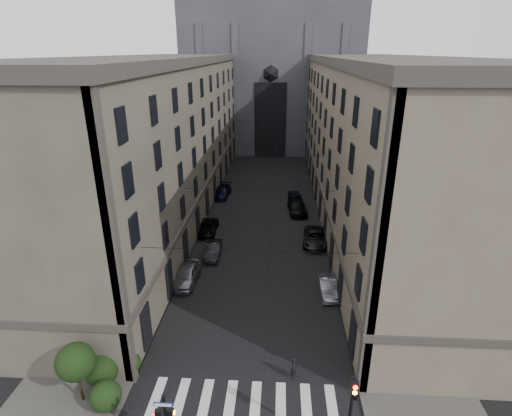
% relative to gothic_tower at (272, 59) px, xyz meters
% --- Properties ---
extents(sidewalk_left, '(7.00, 80.00, 0.15)m').
position_rel_gothic_tower_xyz_m(sidewalk_left, '(-10.50, -38.96, -17.72)').
color(sidewalk_left, '#383533').
rests_on(sidewalk_left, ground).
extents(sidewalk_right, '(7.00, 80.00, 0.15)m').
position_rel_gothic_tower_xyz_m(sidewalk_right, '(10.50, -38.96, -17.72)').
color(sidewalk_right, '#383533').
rests_on(sidewalk_right, ground).
extents(zebra_crossing, '(11.00, 3.20, 0.01)m').
position_rel_gothic_tower_xyz_m(zebra_crossing, '(0.00, -69.96, -17.79)').
color(zebra_crossing, beige).
rests_on(zebra_crossing, ground).
extents(building_left, '(13.60, 60.60, 18.85)m').
position_rel_gothic_tower_xyz_m(building_left, '(-13.44, -38.96, -8.45)').
color(building_left, '#483F37').
rests_on(building_left, ground).
extents(building_right, '(13.60, 60.60, 18.85)m').
position_rel_gothic_tower_xyz_m(building_right, '(13.44, -38.96, -8.45)').
color(building_right, brown).
rests_on(building_right, ground).
extents(gothic_tower, '(35.00, 23.00, 58.00)m').
position_rel_gothic_tower_xyz_m(gothic_tower, '(0.00, 0.00, 0.00)').
color(gothic_tower, '#2D2D33').
rests_on(gothic_tower, ground).
extents(traffic_light_right, '(0.34, 0.50, 5.20)m').
position_rel_gothic_tower_xyz_m(traffic_light_right, '(5.60, -73.04, -14.51)').
color(traffic_light_right, black).
rests_on(traffic_light_right, ground).
extents(shrub_cluster, '(3.90, 4.40, 3.90)m').
position_rel_gothic_tower_xyz_m(shrub_cluster, '(-8.72, -69.95, -16.00)').
color(shrub_cluster, black).
rests_on(shrub_cluster, sidewalk_left).
extents(tram_wires, '(14.00, 60.00, 0.43)m').
position_rel_gothic_tower_xyz_m(tram_wires, '(0.00, -39.33, -10.55)').
color(tram_wires, black).
rests_on(tram_wires, ground).
extents(car_left_near, '(2.10, 4.79, 1.61)m').
position_rel_gothic_tower_xyz_m(car_left_near, '(-6.20, -57.18, -16.99)').
color(car_left_near, slate).
rests_on(car_left_near, ground).
extents(car_left_midnear, '(1.55, 4.18, 1.37)m').
position_rel_gothic_tower_xyz_m(car_left_midnear, '(-4.61, -52.14, -17.12)').
color(car_left_midnear, black).
rests_on(car_left_midnear, ground).
extents(car_left_midfar, '(2.17, 4.66, 1.29)m').
position_rel_gothic_tower_xyz_m(car_left_midfar, '(-6.20, -46.59, -17.15)').
color(car_left_midfar, black).
rests_on(car_left_midfar, ground).
extents(car_left_far, '(2.48, 5.24, 1.48)m').
position_rel_gothic_tower_xyz_m(car_left_far, '(-6.20, -34.44, -17.06)').
color(car_left_far, black).
rests_on(car_left_far, ground).
extents(car_right_near, '(1.68, 4.12, 1.33)m').
position_rel_gothic_tower_xyz_m(car_right_near, '(6.20, -58.13, -17.13)').
color(car_right_near, slate).
rests_on(car_right_near, ground).
extents(car_right_midnear, '(2.87, 5.50, 1.48)m').
position_rel_gothic_tower_xyz_m(car_right_midnear, '(5.86, -48.66, -17.06)').
color(car_right_midnear, black).
rests_on(car_right_midnear, ground).
extents(car_right_midfar, '(2.68, 5.56, 1.56)m').
position_rel_gothic_tower_xyz_m(car_right_midfar, '(4.27, -39.88, -17.02)').
color(car_right_midfar, black).
rests_on(car_right_midfar, ground).
extents(car_right_far, '(2.32, 4.71, 1.54)m').
position_rel_gothic_tower_xyz_m(car_right_far, '(4.20, -36.69, -17.03)').
color(car_right_far, black).
rests_on(car_right_far, ground).
extents(pedestrian, '(0.55, 0.66, 1.55)m').
position_rel_gothic_tower_xyz_m(pedestrian, '(3.06, -67.90, -17.02)').
color(pedestrian, black).
rests_on(pedestrian, ground).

